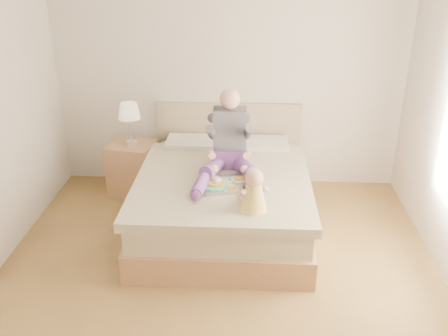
{
  "coord_description": "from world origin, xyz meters",
  "views": [
    {
      "loc": [
        0.25,
        -3.5,
        2.74
      ],
      "look_at": [
        0.02,
        0.81,
        0.75
      ],
      "focal_mm": 40.0,
      "sensor_mm": 36.0,
      "label": 1
    }
  ],
  "objects_px": {
    "nightstand": "(133,168)",
    "baby": "(253,193)",
    "bed": "(224,195)",
    "tray": "(227,182)",
    "adult": "(230,148)"
  },
  "relations": [
    {
      "from": "nightstand",
      "to": "baby",
      "type": "bearing_deg",
      "value": -35.37
    },
    {
      "from": "bed",
      "to": "tray",
      "type": "height_order",
      "value": "bed"
    },
    {
      "from": "nightstand",
      "to": "tray",
      "type": "xyz_separation_m",
      "value": [
        1.14,
        -0.99,
        0.34
      ]
    },
    {
      "from": "adult",
      "to": "tray",
      "type": "height_order",
      "value": "adult"
    },
    {
      "from": "tray",
      "to": "baby",
      "type": "xyz_separation_m",
      "value": [
        0.25,
        -0.45,
        0.13
      ]
    },
    {
      "from": "adult",
      "to": "baby",
      "type": "height_order",
      "value": "adult"
    },
    {
      "from": "adult",
      "to": "tray",
      "type": "distance_m",
      "value": 0.41
    },
    {
      "from": "tray",
      "to": "bed",
      "type": "bearing_deg",
      "value": 86.31
    },
    {
      "from": "bed",
      "to": "adult",
      "type": "distance_m",
      "value": 0.54
    },
    {
      "from": "adult",
      "to": "tray",
      "type": "bearing_deg",
      "value": -93.07
    },
    {
      "from": "nightstand",
      "to": "bed",
      "type": "bearing_deg",
      "value": -19.2
    },
    {
      "from": "adult",
      "to": "baby",
      "type": "bearing_deg",
      "value": -75.45
    },
    {
      "from": "adult",
      "to": "tray",
      "type": "xyz_separation_m",
      "value": [
        -0.01,
        -0.35,
        -0.21
      ]
    },
    {
      "from": "baby",
      "to": "bed",
      "type": "bearing_deg",
      "value": 87.64
    },
    {
      "from": "tray",
      "to": "adult",
      "type": "bearing_deg",
      "value": 77.55
    }
  ]
}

